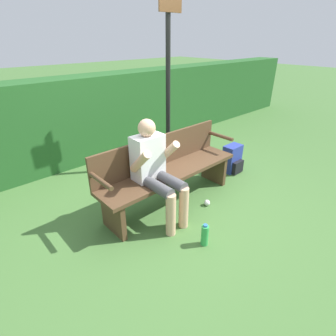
% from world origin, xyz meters
% --- Properties ---
extents(ground_plane, '(40.00, 40.00, 0.00)m').
position_xyz_m(ground_plane, '(0.00, 0.00, 0.00)').
color(ground_plane, '#426B33').
extents(hedge_back, '(12.00, 0.59, 1.41)m').
position_xyz_m(hedge_back, '(0.00, 2.12, 0.71)').
color(hedge_back, '#235623').
rests_on(hedge_back, ground).
extents(park_bench, '(1.99, 0.46, 0.88)m').
position_xyz_m(park_bench, '(0.00, 0.06, 0.47)').
color(park_bench, '#513823').
rests_on(park_bench, ground).
extents(person_seated, '(0.50, 0.66, 1.19)m').
position_xyz_m(person_seated, '(-0.33, -0.08, 0.66)').
color(person_seated, silver).
rests_on(person_seated, ground).
extents(backpack, '(0.30, 0.25, 0.44)m').
position_xyz_m(backpack, '(1.35, -0.00, 0.21)').
color(backpack, '#283893').
rests_on(backpack, ground).
extents(water_bottle, '(0.08, 0.08, 0.26)m').
position_xyz_m(water_bottle, '(-0.28, -0.82, 0.12)').
color(water_bottle, green).
rests_on(water_bottle, ground).
extents(signpost, '(0.39, 0.09, 2.63)m').
position_xyz_m(signpost, '(0.71, 0.83, 1.52)').
color(signpost, black).
rests_on(signpost, ground).
extents(litter_crumple, '(0.08, 0.08, 0.08)m').
position_xyz_m(litter_crumple, '(0.30, -0.37, 0.04)').
color(litter_crumple, silver).
rests_on(litter_crumple, ground).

